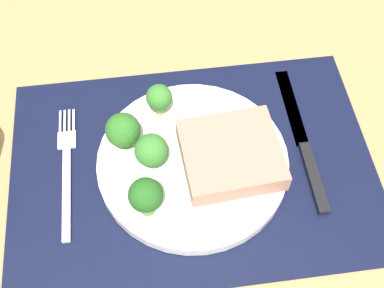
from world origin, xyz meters
The scene contains 10 objects.
ground_plane centered at (0.00, 0.00, -1.50)cm, with size 140.00×110.00×3.00cm, color tan.
placemat centered at (0.00, 0.00, 0.15)cm, with size 46.50×32.23×0.30cm, color black.
plate centered at (0.00, 0.00, 1.10)cm, with size 24.17×24.17×1.60cm, color white.
steak centered at (4.61, -0.84, 3.35)cm, with size 11.82×10.96×2.91cm, color tan.
broccoli_back_left centered at (-4.99, -0.01, 4.89)cm, with size 4.14×4.14×5.16cm.
broccoli_near_fork centered at (-6.13, -6.21, 5.45)cm, with size 4.02×4.02×5.82cm.
broccoli_front_edge centered at (-8.21, 3.33, 4.98)cm, with size 4.39×4.39×5.34cm.
broccoli_center centered at (-3.33, 7.81, 4.94)cm, with size 3.40×3.40×4.90cm.
fork centered at (-15.98, 1.42, 0.55)cm, with size 2.40×19.20×0.50cm.
knife centered at (14.85, 0.53, 0.60)cm, with size 1.80×23.00×0.80cm.
Camera 1 is at (-4.21, -31.55, 55.40)cm, focal length 46.39 mm.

